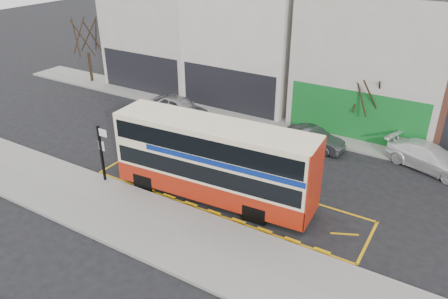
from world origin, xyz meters
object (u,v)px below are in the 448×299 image
Objects in this scene: double_decker_bus at (215,160)px; car_white at (429,157)px; car_grey at (313,138)px; street_tree_left at (85,27)px; bus_stop_post at (102,148)px; car_silver at (179,107)px; street_tree_right at (370,85)px.

car_white is (8.44, 8.50, -1.38)m from double_decker_bus.
car_grey is 21.22m from street_tree_left.
bus_stop_post is 12.22m from car_grey.
double_decker_bus is 2.12× the size of car_white.
bus_stop_post reaches higher than car_white.
car_grey is 0.79× the size of car_white.
street_tree_left is (-18.59, 9.71, 2.62)m from double_decker_bus.
street_tree_right is (11.94, 2.85, 2.83)m from car_silver.
car_silver is at bearing 97.55° from car_grey.
street_tree_right reaches higher than car_white.
bus_stop_post is 0.82× the size of car_grey.
street_tree_right reaches higher than bus_stop_post.
double_decker_bus is at bearing 16.38° from bus_stop_post.
car_silver is 16.04m from car_white.
bus_stop_post reaches higher than car_grey.
car_grey is 4.53m from street_tree_right.
bus_stop_post reaches higher than car_silver.
double_decker_bus is at bearing -128.21° from car_silver.
street_tree_right reaches higher than car_grey.
street_tree_left is at bearing 90.23° from car_grey.
car_white is at bearing -76.25° from car_grey.
car_white is 0.68× the size of street_tree_left.
bus_stop_post is 0.45× the size of street_tree_left.
car_silver is 1.18× the size of car_grey.
bus_stop_post is at bearing -41.36° from street_tree_left.
bus_stop_post is at bearing -166.42° from double_decker_bus.
bus_stop_post is at bearing -161.67° from car_silver.
street_tree_left is at bearing 137.50° from bus_stop_post.
double_decker_bus is 12.05m from car_white.
car_white is at bearing -22.91° from street_tree_right.
double_decker_bus is 10.63m from car_silver.
double_decker_bus reaches higher than car_silver.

